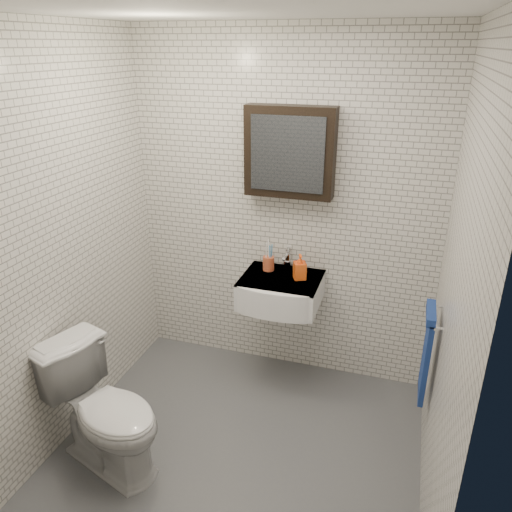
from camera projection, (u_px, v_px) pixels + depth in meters
The scene contains 9 objects.
ground at pixel (239, 447), 3.16m from camera, with size 2.20×2.00×0.01m, color #53565B.
room_shell at pixel (236, 231), 2.59m from camera, with size 2.22×2.02×2.51m.
washbasin at pixel (279, 292), 3.50m from camera, with size 0.55×0.50×0.20m.
faucet at pixel (287, 260), 3.61m from camera, with size 0.06×0.20×0.15m.
mirror_cabinet at pixel (290, 152), 3.30m from camera, with size 0.60×0.15×0.60m.
towel_rail at pixel (427, 350), 2.90m from camera, with size 0.09×0.30×0.58m.
toothbrush_cup at pixel (269, 263), 3.59m from camera, with size 0.11×0.11×0.23m.
soap_bottle at pixel (300, 267), 3.45m from camera, with size 0.08×0.08×0.18m, color orange.
toilet at pixel (106, 411), 2.91m from camera, with size 0.43×0.76×0.77m, color silver.
Camera 1 is at (0.84, -2.29, 2.36)m, focal length 35.00 mm.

